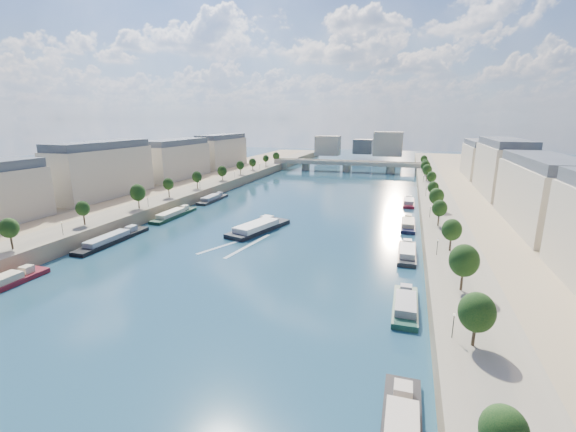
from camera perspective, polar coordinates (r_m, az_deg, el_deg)
The scene contains 17 objects.
ground at distance 165.23m, azimuth 1.41°, elevation 0.66°, with size 700.00×700.00×0.00m, color #0C2735.
quay_left at distance 196.50m, azimuth -19.24°, elevation 2.80°, with size 44.00×520.00×5.00m, color #9E8460.
quay_right at distance 161.19m, azimuth 26.85°, elevation -0.33°, with size 44.00×520.00×5.00m, color #9E8460.
pave_left at distance 187.57m, azimuth -15.60°, elevation 3.35°, with size 14.00×520.00×0.10m, color gray.
pave_right at distance 158.70m, azimuth 21.63°, elevation 0.95°, with size 14.00×520.00×0.10m, color gray.
trees_left at distance 187.27m, azimuth -14.87°, elevation 5.07°, with size 4.80×268.80×8.26m.
trees_right at distance 167.30m, azimuth 20.89°, elevation 3.56°, with size 4.80×268.80×8.26m.
lamps_left at distance 176.43m, azimuth -16.17°, elevation 3.55°, with size 0.36×200.36×4.28m.
lamps_right at distance 162.73m, azimuth 20.02°, elevation 2.39°, with size 0.36×200.36×4.28m.
buildings_left at distance 211.73m, azimuth -20.50°, elevation 7.29°, with size 16.00×226.00×23.20m.
buildings_right at distance 172.97m, azimuth 31.00°, elevation 4.79°, with size 16.00×226.00×23.20m.
skyline at distance 377.02m, azimuth 11.25°, elevation 10.30°, with size 79.00×42.00×22.00m.
bridge at distance 295.20m, azimuth 8.71°, elevation 7.52°, with size 112.00×12.00×8.15m.
tour_barge at distance 137.41m, azimuth -4.40°, elevation -1.73°, with size 15.63×29.43×3.84m.
wake at distance 123.17m, azimuth -7.23°, elevation -4.22°, with size 14.71×25.86×0.04m.
moored_barges_left at distance 136.49m, azimuth -24.63°, elevation -3.24°, with size 5.00×159.06×3.60m.
moored_barges_right at distance 116.83m, azimuth 17.21°, elevation -5.37°, with size 5.00×162.48×3.60m.
Camera 1 is at (43.85, -54.52, 38.76)m, focal length 24.00 mm.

